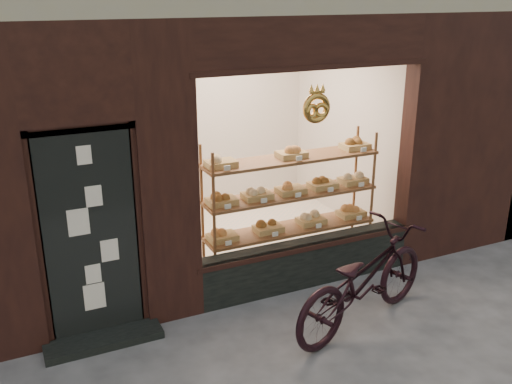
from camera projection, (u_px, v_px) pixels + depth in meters
display_shelf at (290, 206)px, 6.96m from camera, size 2.20×0.45×1.70m
bicycle at (363, 279)px, 5.87m from camera, size 2.12×1.28×1.05m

